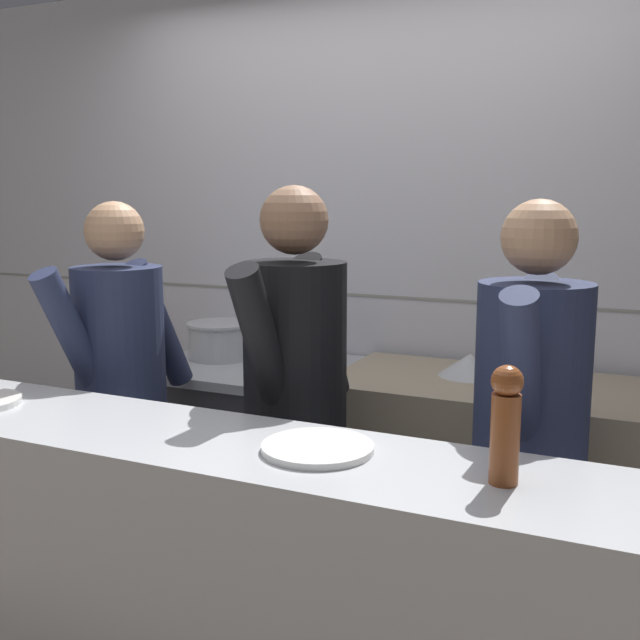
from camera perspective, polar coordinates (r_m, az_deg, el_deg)
The scene contains 12 objects.
wall_back_tiled at distance 3.42m, azimuth 4.41°, elevation 4.40°, with size 8.00×0.06×2.60m.
oven_range at distance 3.43m, azimuth -5.09°, elevation -10.42°, with size 0.85×0.71×0.87m.
prep_counter at distance 3.08m, azimuth 12.34°, elevation -12.79°, with size 1.17×0.65×0.90m.
pass_counter at distance 2.17m, azimuth -7.47°, elevation -21.45°, with size 2.75×0.45×0.98m.
stock_pot at distance 3.42m, azimuth -7.65°, elevation -1.45°, with size 0.30×0.30×0.16m.
sauce_pot at distance 3.21m, azimuth -1.27°, elevation -2.02°, with size 0.27×0.27×0.17m.
mixing_bowl_steel at distance 3.01m, azimuth 11.37°, elevation -3.35°, with size 0.25×0.25×0.09m.
plated_dish_appetiser at distance 1.86m, azimuth -0.19°, elevation -9.71°, with size 0.28×0.28×0.02m.
pepper_mill at distance 1.67m, azimuth 13.96°, elevation -7.56°, with size 0.07×0.07×0.26m.
chef_head_cook at distance 2.83m, azimuth -14.86°, elevation -5.59°, with size 0.37×0.69×1.58m.
chef_sous at distance 2.45m, azimuth -1.90°, elevation -6.97°, with size 0.34×0.71×1.63m.
chef_line at distance 2.28m, azimuth 15.64°, elevation -9.19°, with size 0.33×0.69×1.59m.
Camera 1 is at (1.19, -1.76, 1.60)m, focal length 42.00 mm.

